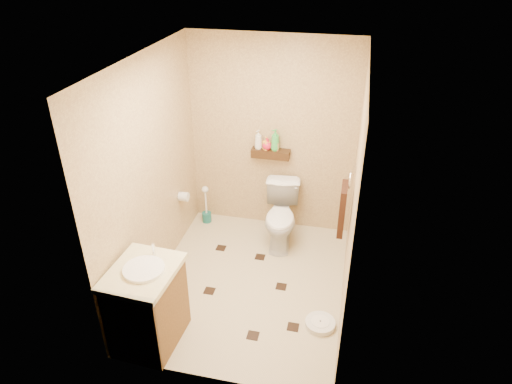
# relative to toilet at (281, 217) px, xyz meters

# --- Properties ---
(ground) EXTENTS (2.50, 2.50, 0.00)m
(ground) POSITION_rel_toilet_xyz_m (-0.20, -0.83, -0.37)
(ground) COLOR #C5B290
(ground) RESTS_ON ground
(wall_back) EXTENTS (2.00, 0.04, 2.40)m
(wall_back) POSITION_rel_toilet_xyz_m (-0.20, 0.42, 0.83)
(wall_back) COLOR tan
(wall_back) RESTS_ON ground
(wall_front) EXTENTS (2.00, 0.04, 2.40)m
(wall_front) POSITION_rel_toilet_xyz_m (-0.20, -2.08, 0.83)
(wall_front) COLOR tan
(wall_front) RESTS_ON ground
(wall_left) EXTENTS (0.04, 2.50, 2.40)m
(wall_left) POSITION_rel_toilet_xyz_m (-1.20, -0.83, 0.83)
(wall_left) COLOR tan
(wall_left) RESTS_ON ground
(wall_right) EXTENTS (0.04, 2.50, 2.40)m
(wall_right) POSITION_rel_toilet_xyz_m (0.80, -0.83, 0.83)
(wall_right) COLOR tan
(wall_right) RESTS_ON ground
(ceiling) EXTENTS (2.00, 2.50, 0.02)m
(ceiling) POSITION_rel_toilet_xyz_m (-0.20, -0.83, 2.03)
(ceiling) COLOR white
(ceiling) RESTS_ON wall_back
(wall_shelf) EXTENTS (0.46, 0.14, 0.10)m
(wall_shelf) POSITION_rel_toilet_xyz_m (-0.20, 0.34, 0.65)
(wall_shelf) COLOR #3D2710
(wall_shelf) RESTS_ON wall_back
(floor_accents) EXTENTS (1.15, 1.37, 0.01)m
(floor_accents) POSITION_rel_toilet_xyz_m (-0.15, -0.90, -0.36)
(floor_accents) COLOR black
(floor_accents) RESTS_ON ground
(toilet) EXTENTS (0.49, 0.76, 0.73)m
(toilet) POSITION_rel_toilet_xyz_m (0.00, 0.00, 0.00)
(toilet) COLOR white
(toilet) RESTS_ON ground
(vanity) EXTENTS (0.59, 0.70, 0.94)m
(vanity) POSITION_rel_toilet_xyz_m (-0.90, -1.78, 0.05)
(vanity) COLOR brown
(vanity) RESTS_ON ground
(bathroom_scale) EXTENTS (0.32, 0.32, 0.06)m
(bathroom_scale) POSITION_rel_toilet_xyz_m (0.62, -1.28, -0.34)
(bathroom_scale) COLOR silver
(bathroom_scale) RESTS_ON ground
(toilet_brush) EXTENTS (0.12, 0.12, 0.52)m
(toilet_brush) POSITION_rel_toilet_xyz_m (-1.02, 0.24, -0.18)
(toilet_brush) COLOR #18605C
(toilet_brush) RESTS_ON ground
(towel_ring) EXTENTS (0.12, 0.30, 0.76)m
(towel_ring) POSITION_rel_toilet_xyz_m (0.71, -0.58, 0.58)
(towel_ring) COLOR silver
(towel_ring) RESTS_ON wall_right
(toilet_paper) EXTENTS (0.12, 0.11, 0.12)m
(toilet_paper) POSITION_rel_toilet_xyz_m (-1.14, -0.18, 0.23)
(toilet_paper) COLOR silver
(toilet_paper) RESTS_ON wall_left
(bottle_a) EXTENTS (0.11, 0.11, 0.23)m
(bottle_a) POSITION_rel_toilet_xyz_m (-0.36, 0.34, 0.82)
(bottle_a) COLOR silver
(bottle_a) RESTS_ON wall_shelf
(bottle_b) EXTENTS (0.10, 0.10, 0.15)m
(bottle_b) POSITION_rel_toilet_xyz_m (-0.26, 0.34, 0.78)
(bottle_b) COLOR yellow
(bottle_b) RESTS_ON wall_shelf
(bottle_c) EXTENTS (0.16, 0.16, 0.15)m
(bottle_c) POSITION_rel_toilet_xyz_m (-0.25, 0.34, 0.78)
(bottle_c) COLOR red
(bottle_c) RESTS_ON wall_shelf
(bottle_d) EXTENTS (0.14, 0.14, 0.26)m
(bottle_d) POSITION_rel_toilet_xyz_m (-0.15, 0.34, 0.83)
(bottle_d) COLOR green
(bottle_d) RESTS_ON wall_shelf
(bottle_e) EXTENTS (0.08, 0.08, 0.15)m
(bottle_e) POSITION_rel_toilet_xyz_m (-0.15, 0.34, 0.78)
(bottle_e) COLOR #C56941
(bottle_e) RESTS_ON wall_shelf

